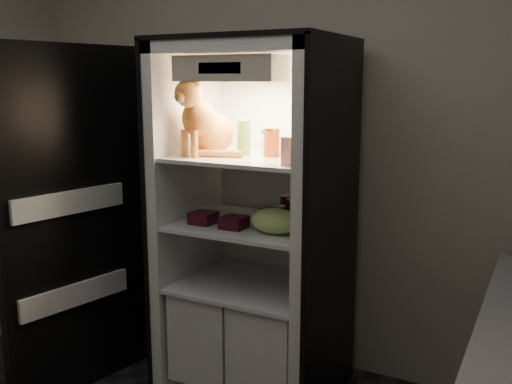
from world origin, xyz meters
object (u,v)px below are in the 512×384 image
at_px(mayo_tub, 270,142).
at_px(condiment_jar, 266,213).
at_px(berry_box_left, 203,218).
at_px(soda_can_b, 294,212).
at_px(salsa_jar, 272,142).
at_px(soda_can_c, 279,217).
at_px(cream_carton, 292,151).
at_px(soda_can_a, 287,208).
at_px(pepper_jar, 311,136).
at_px(berry_box_right, 234,222).
at_px(tabby_cat, 205,124).
at_px(refrigerator, 257,247).
at_px(grape_bag, 275,221).
at_px(parmesan_shaker, 244,138).

distance_m(mayo_tub, condiment_jar, 0.37).
bearing_deg(berry_box_left, soda_can_b, 24.25).
height_order(salsa_jar, soda_can_c, salsa_jar).
height_order(salsa_jar, berry_box_left, salsa_jar).
distance_m(cream_carton, berry_box_left, 0.66).
height_order(soda_can_a, condiment_jar, soda_can_a).
bearing_deg(condiment_jar, pepper_jar, -2.82).
bearing_deg(berry_box_right, tabby_cat, 162.29).
height_order(refrigerator, soda_can_c, refrigerator).
bearing_deg(salsa_jar, tabby_cat, -164.54).
bearing_deg(soda_can_c, grape_bag, -78.94).
height_order(refrigerator, tabby_cat, refrigerator).
distance_m(cream_carton, soda_can_c, 0.41).
relative_size(berry_box_left, berry_box_right, 1.01).
bearing_deg(mayo_tub, condiment_jar, -86.98).
bearing_deg(berry_box_left, soda_can_a, 37.05).
height_order(tabby_cat, cream_carton, tabby_cat).
distance_m(parmesan_shaker, berry_box_left, 0.46).
bearing_deg(grape_bag, soda_can_a, 101.98).
xyz_separation_m(tabby_cat, berry_box_left, (0.01, -0.05, -0.48)).
height_order(cream_carton, soda_can_a, cream_carton).
bearing_deg(soda_can_c, mayo_tub, 129.55).
bearing_deg(grape_bag, mayo_tub, 121.45).
height_order(parmesan_shaker, soda_can_b, parmesan_shaker).
relative_size(parmesan_shaker, grape_bag, 0.73).
relative_size(refrigerator, parmesan_shaker, 10.58).
height_order(refrigerator, grape_bag, refrigerator).
bearing_deg(pepper_jar, soda_can_a, 149.85).
bearing_deg(berry_box_right, pepper_jar, 27.97).
xyz_separation_m(refrigerator, mayo_tub, (0.06, 0.04, 0.56)).
bearing_deg(refrigerator, tabby_cat, -148.69).
relative_size(tabby_cat, berry_box_right, 3.50).
bearing_deg(condiment_jar, cream_carton, -44.85).
relative_size(tabby_cat, soda_can_b, 3.09).
bearing_deg(condiment_jar, soda_can_c, -38.79).
height_order(mayo_tub, cream_carton, same).
bearing_deg(parmesan_shaker, salsa_jar, 6.46).
xyz_separation_m(parmesan_shaker, salsa_jar, (0.15, 0.02, -0.02)).
relative_size(parmesan_shaker, berry_box_left, 1.48).
xyz_separation_m(mayo_tub, soda_can_b, (0.16, -0.04, -0.35)).
bearing_deg(pepper_jar, salsa_jar, -174.09).
distance_m(pepper_jar, condiment_jar, 0.49).
xyz_separation_m(pepper_jar, cream_carton, (0.01, -0.25, -0.04)).
relative_size(refrigerator, condiment_jar, 20.98).
relative_size(tabby_cat, parmesan_shaker, 2.35).
bearing_deg(mayo_tub, berry_box_right, -107.80).
bearing_deg(refrigerator, parmesan_shaker, -123.85).
bearing_deg(parmesan_shaker, grape_bag, -28.32).
bearing_deg(parmesan_shaker, berry_box_left, -142.54).
bearing_deg(grape_bag, condiment_jar, 127.97).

